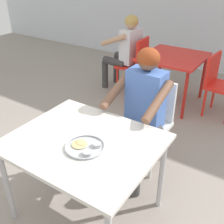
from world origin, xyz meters
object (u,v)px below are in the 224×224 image
thali_tray (85,147)px  patron_background (126,47)px  chair_foreground (150,118)px  table_background_red (173,61)px  chair_red_right (218,81)px  chair_red_left (136,62)px  table_foreground (84,148)px  diner_foreground (141,105)px

thali_tray → patron_background: bearing=114.6°
thali_tray → chair_foreground: 1.03m
table_background_red → chair_red_right: chair_red_right is taller
chair_foreground → chair_red_right: size_ratio=1.05×
chair_red_left → chair_red_right: (1.26, -0.00, -0.03)m
chair_foreground → chair_red_right: 1.43m
table_background_red → thali_tray: bearing=-82.5°
chair_foreground → patron_background: size_ratio=0.73×
chair_red_right → table_background_red: bearing=178.7°
patron_background → chair_red_right: bearing=-1.0°
table_foreground → patron_background: patron_background is taller
diner_foreground → patron_background: 2.00m
thali_tray → chair_foreground: chair_foreground is taller
table_background_red → chair_red_right: (0.67, -0.02, -0.15)m
diner_foreground → chair_red_left: 1.89m
thali_tray → patron_background: size_ratio=0.24×
table_background_red → patron_background: 0.80m
diner_foreground → chair_red_left: (-0.94, 1.63, -0.23)m
thali_tray → patron_background: patron_background is taller
thali_tray → table_background_red: thali_tray is taller
diner_foreground → patron_background: bearing=124.6°
table_foreground → chair_red_left: bearing=109.8°
thali_tray → diner_foreground: 0.77m
chair_foreground → chair_red_left: size_ratio=1.00×
thali_tray → chair_foreground: bearing=88.1°
table_foreground → thali_tray: thali_tray is taller
chair_foreground → diner_foreground: diner_foreground is taller
thali_tray → patron_background: 2.66m
table_foreground → table_background_red: size_ratio=1.19×
diner_foreground → table_background_red: (-0.35, 1.64, -0.12)m
diner_foreground → chair_red_right: diner_foreground is taller
table_background_red → table_foreground: bearing=-83.9°
chair_foreground → table_foreground: bearing=-96.2°
table_background_red → patron_background: bearing=179.3°
chair_foreground → chair_red_right: (0.32, 1.40, -0.02)m
chair_foreground → diner_foreground: (-0.00, -0.22, 0.24)m
chair_red_right → diner_foreground: bearing=-101.2°
table_foreground → chair_red_right: 2.37m
diner_foreground → chair_red_right: bearing=78.8°
thali_tray → diner_foreground: (0.03, 0.77, -0.00)m
diner_foreground → chair_red_left: diner_foreground is taller
table_foreground → thali_tray: bearing=-44.8°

